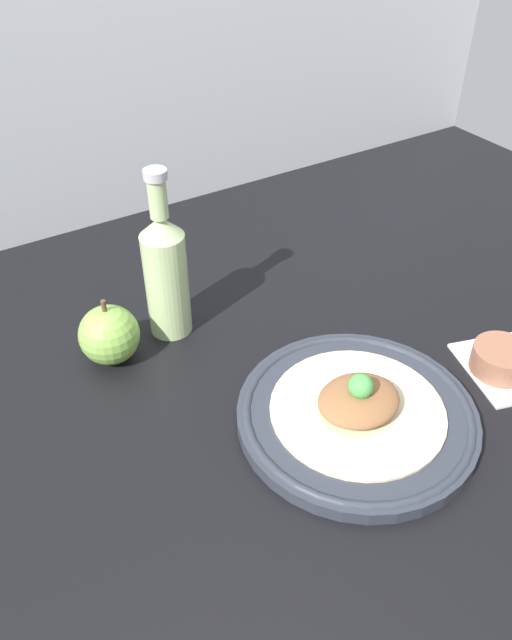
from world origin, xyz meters
TOP-DOWN VIEW (x-y plane):
  - ground_plane at (0.00, 0.00)cm, footprint 180.00×110.00cm
  - plate at (8.34, -11.21)cm, footprint 29.52×29.52cm
  - plated_food at (8.34, -11.21)cm, footprint 21.43×21.43cm
  - cider_bottle at (-3.18, 17.22)cm, footprint 6.06×6.06cm
  - apple at (-12.86, 15.55)cm, footprint 8.23×8.23cm
  - napkin at (32.26, -14.79)cm, footprint 15.38×15.71cm
  - dipping_bowl at (30.22, -14.20)cm, footprint 7.76×7.76cm

SIDE VIEW (x-z plane):
  - ground_plane at x=0.00cm, z-range -4.00..0.00cm
  - napkin at x=32.26cm, z-range 0.00..0.80cm
  - plate at x=8.34cm, z-range 0.07..2.18cm
  - dipping_bowl at x=30.22cm, z-range 0.00..3.92cm
  - plated_food at x=8.34cm, z-range 0.24..5.99cm
  - apple at x=-12.86cm, z-range -0.78..9.03cm
  - cider_bottle at x=-3.18cm, z-range -2.52..22.37cm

